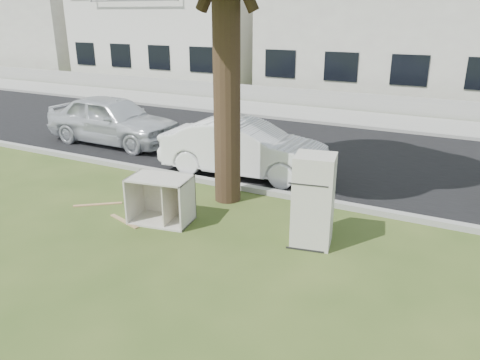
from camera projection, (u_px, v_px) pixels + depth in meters
The scene contains 16 objects.
ground at pixel (199, 237), 8.25m from camera, with size 120.00×120.00×0.00m, color #33491A.
road at pixel (311, 152), 13.27m from camera, with size 120.00×7.00×0.01m, color black.
kerb_near at pixel (258, 192), 10.30m from camera, with size 120.00×0.18×0.12m, color gray.
kerb_far at pixel (345, 127), 16.24m from camera, with size 120.00×0.18×0.12m, color gray.
sidewalk at pixel (355, 119), 17.45m from camera, with size 120.00×2.80×0.01m, color gray.
low_wall at pixel (366, 103), 18.67m from camera, with size 120.00×0.15×0.70m, color gray.
townhouse_left at pixel (182, 17), 26.88m from camera, with size 10.20×8.16×7.04m.
townhouse_center at pixel (397, 13), 21.63m from camera, with size 11.22×8.16×7.44m.
filler_left at pixel (23, 21), 33.45m from camera, with size 16.00×9.00×6.40m, color beige.
fridge at pixel (313, 201), 7.76m from camera, with size 0.65×0.60×1.58m, color #BAB8A8.
cabinet at pixel (161, 200), 8.73m from camera, with size 1.13×0.70×0.88m, color silver.
plank_a at pixel (98, 204), 9.63m from camera, with size 0.98×0.08×0.02m, color #AC7F53.
plank_b at pixel (124, 221), 8.85m from camera, with size 0.86×0.09×0.02m, color #997C50.
plank_c at pixel (157, 203), 9.72m from camera, with size 0.84×0.09×0.02m, color #9D8257.
car_center at pixel (244, 148), 11.25m from camera, with size 1.41×4.04×1.33m, color white.
car_left at pixel (113, 120), 13.97m from camera, with size 1.70×4.23×1.44m, color silver.
Camera 1 is at (4.05, -6.26, 3.73)m, focal length 35.00 mm.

